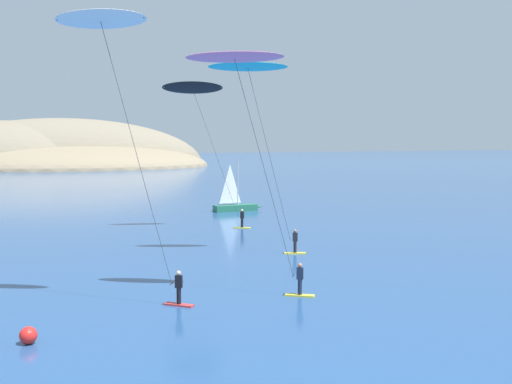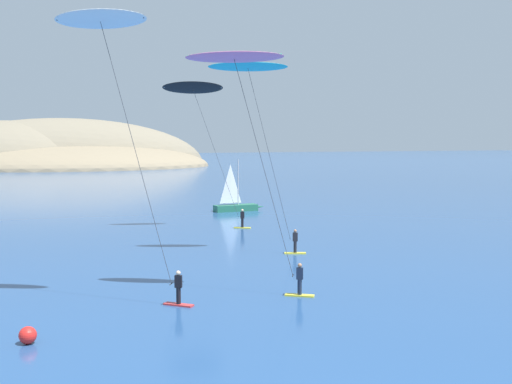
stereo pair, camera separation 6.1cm
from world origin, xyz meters
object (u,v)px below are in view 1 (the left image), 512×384
sailboat_near (238,205)px  kitesurfer_black (196,97)px  kitesurfer_white (108,46)px  kitesurfer_cyan (252,82)px  marker_buoy (28,335)px  kitesurfer_pink (241,79)px

sailboat_near → kitesurfer_black: kitesurfer_black is taller
sailboat_near → kitesurfer_white: kitesurfer_white is taller
kitesurfer_cyan → marker_buoy: bearing=-133.4°
kitesurfer_black → marker_buoy: bearing=-116.2°
kitesurfer_black → kitesurfer_white: bearing=-113.5°
kitesurfer_white → kitesurfer_cyan: size_ratio=1.07×
kitesurfer_white → kitesurfer_black: 25.44m
kitesurfer_cyan → marker_buoy: (-14.69, -15.53, -11.51)m
kitesurfer_white → kitesurfer_pink: bearing=-3.4°
sailboat_near → marker_buoy: bearing=-118.2°
kitesurfer_black → kitesurfer_pink: size_ratio=1.04×
sailboat_near → kitesurfer_black: 17.85m
sailboat_near → marker_buoy: (-21.67, -40.47, -0.29)m
kitesurfer_black → sailboat_near: bearing=57.4°
kitesurfer_white → kitesurfer_cyan: (10.77, 10.28, -0.57)m
kitesurfer_white → kitesurfer_black: size_ratio=1.09×
sailboat_near → kitesurfer_cyan: 28.22m
sailboat_near → kitesurfer_pink: size_ratio=0.48×
kitesurfer_cyan → marker_buoy: 24.28m
marker_buoy → kitesurfer_cyan: bearing=46.6°
kitesurfer_pink → kitesurfer_cyan: (4.29, 10.67, 0.80)m
sailboat_near → marker_buoy: sailboat_near is taller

